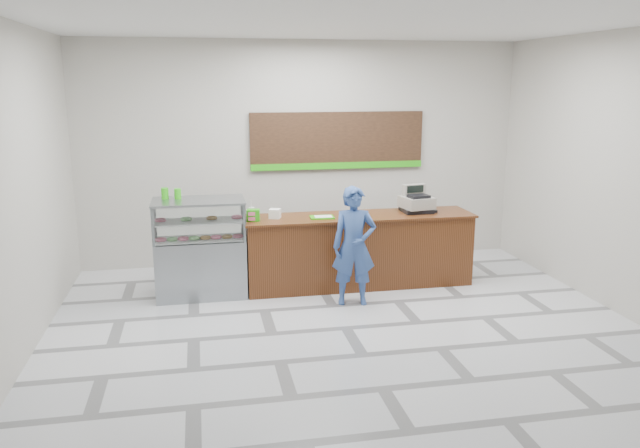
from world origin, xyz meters
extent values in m
plane|color=silver|center=(0.00, 0.00, 0.00)|extent=(7.00, 7.00, 0.00)
plane|color=#BBB6AC|center=(0.00, 3.00, 1.75)|extent=(7.00, 0.00, 7.00)
plane|color=silver|center=(0.00, 0.00, 3.50)|extent=(7.00, 7.00, 0.00)
cube|color=#5C2D15|center=(0.55, 1.55, 0.50)|extent=(3.20, 0.70, 1.00)
cube|color=#5C2D15|center=(0.55, 1.55, 1.01)|extent=(3.26, 0.76, 0.03)
cube|color=gray|center=(-1.67, 1.55, 0.40)|extent=(1.20, 0.70, 0.80)
cube|color=white|center=(-1.67, 1.55, 1.05)|extent=(1.20, 0.70, 0.50)
cube|color=gray|center=(-1.67, 1.55, 1.31)|extent=(1.22, 0.72, 0.03)
cube|color=silver|center=(-1.67, 1.55, 0.82)|extent=(1.14, 0.64, 0.02)
cube|color=silver|center=(-1.67, 1.55, 1.06)|extent=(1.14, 0.64, 0.02)
torus|color=pink|center=(-2.17, 1.45, 0.85)|extent=(0.15, 0.15, 0.05)
torus|color=#98F189|center=(-2.03, 1.45, 0.85)|extent=(0.15, 0.15, 0.05)
torus|color=pink|center=(-1.88, 1.45, 0.85)|extent=(0.15, 0.15, 0.05)
torus|color=#98F189|center=(-1.74, 1.45, 0.85)|extent=(0.15, 0.15, 0.05)
torus|color=#A47031|center=(-1.60, 1.45, 0.85)|extent=(0.15, 0.15, 0.05)
torus|color=pink|center=(-1.46, 1.45, 0.85)|extent=(0.15, 0.15, 0.05)
torus|color=#A47031|center=(-1.31, 1.45, 0.85)|extent=(0.15, 0.15, 0.05)
torus|color=pink|center=(-1.17, 1.45, 0.85)|extent=(0.15, 0.15, 0.05)
torus|color=pink|center=(-2.17, 1.60, 1.09)|extent=(0.15, 0.15, 0.05)
torus|color=#98F189|center=(-1.84, 1.60, 1.09)|extent=(0.15, 0.15, 0.05)
torus|color=#A47031|center=(-1.50, 1.60, 1.09)|extent=(0.15, 0.15, 0.05)
torus|color=pink|center=(-1.17, 1.60, 1.09)|extent=(0.15, 0.15, 0.05)
cube|color=black|center=(0.55, 2.96, 1.95)|extent=(2.80, 0.05, 0.90)
cube|color=#2DBC14|center=(0.55, 2.93, 1.55)|extent=(2.80, 0.02, 0.10)
cube|color=black|center=(1.41, 1.60, 1.06)|extent=(0.41, 0.41, 0.06)
cube|color=gray|center=(1.41, 1.60, 1.17)|extent=(0.48, 0.49, 0.16)
cube|color=black|center=(1.41, 1.52, 1.27)|extent=(0.32, 0.25, 0.04)
cube|color=gray|center=(1.41, 1.72, 1.33)|extent=(0.36, 0.16, 0.16)
cube|color=black|center=(1.41, 1.67, 1.35)|extent=(0.26, 0.06, 0.10)
cube|color=black|center=(1.65, 1.55, 1.05)|extent=(0.08, 0.16, 0.04)
cube|color=#30B609|center=(0.00, 1.48, 1.04)|extent=(0.34, 0.25, 0.02)
cube|color=white|center=(0.02, 1.48, 1.05)|extent=(0.25, 0.18, 0.00)
cube|color=white|center=(-0.64, 1.58, 1.09)|extent=(0.19, 0.19, 0.13)
cylinder|color=silver|center=(-0.95, 1.75, 1.09)|extent=(0.09, 0.09, 0.13)
cube|color=#2DBC14|center=(-0.95, 1.47, 1.11)|extent=(0.19, 0.14, 0.16)
cylinder|color=pink|center=(1.41, 1.50, 1.03)|extent=(0.17, 0.17, 0.00)
cylinder|color=#2DBC14|center=(-2.10, 1.71, 1.40)|extent=(0.10, 0.10, 0.15)
cylinder|color=#2DBC14|center=(-1.94, 1.68, 1.40)|extent=(0.09, 0.09, 0.14)
imported|color=#304D8D|center=(0.30, 0.83, 0.78)|extent=(0.62, 0.46, 1.56)
camera|label=1|loc=(-1.65, -6.77, 2.88)|focal=35.00mm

